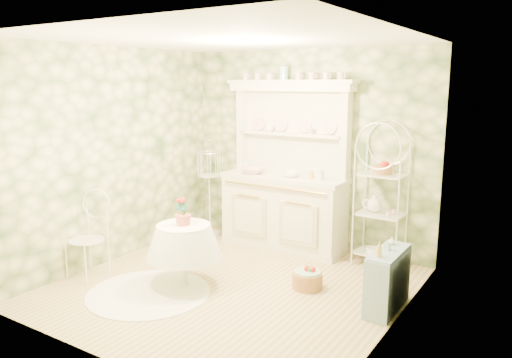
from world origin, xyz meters
The scene contains 22 objects.
floor centered at (0.00, 0.00, 0.00)m, with size 3.60×3.60×0.00m, color tan.
ceiling centered at (0.00, 0.00, 2.70)m, with size 3.60×3.60×0.00m, color white.
wall_left centered at (-1.80, 0.00, 1.35)m, with size 3.60×3.60×0.00m, color beige.
wall_right centered at (1.80, 0.00, 1.35)m, with size 3.60×3.60×0.00m, color beige.
wall_back centered at (0.00, 1.80, 1.35)m, with size 3.60×3.60×0.00m, color beige.
wall_front centered at (0.00, -1.80, 1.35)m, with size 3.60×3.60×0.00m, color beige.
kitchen_dresser centered at (-0.20, 1.52, 1.15)m, with size 1.87×0.61×2.29m, color white.
bakers_rack centered at (1.15, 1.56, 0.84)m, with size 0.52×0.37×1.67m, color white.
side_shelf centered at (1.64, 0.38, 0.31)m, with size 0.27×0.72×0.62m, color #87A0BF.
round_table centered at (-0.46, -0.27, 0.36)m, with size 0.66×0.66×0.72m, color white.
cafe_chair centered at (-1.59, -0.68, 0.46)m, with size 0.42×0.42×0.92m, color white.
birdcage_stand centered at (-1.40, 1.41, 0.69)m, with size 0.33×0.33×1.39m, color white.
floor_basket centered at (0.73, 0.42, 0.10)m, with size 0.30×0.30×0.20m, color #AC7645.
lace_rug centered at (-0.66, -0.64, 0.01)m, with size 1.34×1.34×0.01m, color white.
bowl_floral centered at (-0.64, 1.42, 1.02)m, with size 0.32×0.32×0.08m, color white.
bowl_white centered at (-0.08, 1.49, 1.02)m, with size 0.24×0.24×0.07m, color white.
cup_left centered at (-0.53, 1.68, 1.61)m, with size 0.12×0.12×0.09m, color white.
cup_right centered at (0.11, 1.66, 1.61)m, with size 0.09×0.09×0.09m, color white.
potted_geranium centered at (-0.46, -0.28, 0.85)m, with size 0.15×0.10×0.28m, color #3F7238.
bottle_amber centered at (1.61, 0.16, 0.68)m, with size 0.06×0.06×0.15m, color tan.
bottle_blue centered at (1.62, 0.40, 0.65)m, with size 0.05×0.05×0.10m, color #87B9C9.
bottle_glass centered at (1.60, 0.59, 0.65)m, with size 0.07×0.07×0.09m, color silver.
Camera 1 is at (3.07, -4.30, 2.26)m, focal length 35.00 mm.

